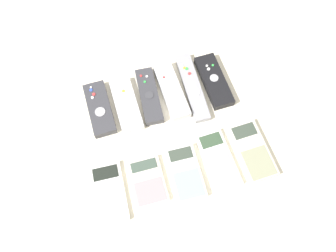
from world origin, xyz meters
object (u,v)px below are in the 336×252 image
object	(u,v)px
remote_2	(149,96)
calculator_1	(148,181)
remote_0	(100,109)
remote_1	(126,105)
remote_4	(192,87)
calculator_0	(109,193)
remote_5	(214,81)
calculator_2	(185,173)
remote_3	(171,91)
calculator_3	(218,160)
calculator_4	(252,151)

from	to	relation	value
remote_2	calculator_1	xyz separation A→B (m)	(-0.06, -0.23, -0.00)
remote_0	remote_1	world-z (taller)	remote_0
remote_4	calculator_0	xyz separation A→B (m)	(-0.28, -0.22, -0.00)
remote_5	remote_1	bearing A→B (deg)	179.33
remote_1	remote_0	bearing A→B (deg)	173.73
remote_2	remote_5	bearing A→B (deg)	2.27
remote_4	calculator_2	distance (m)	0.25
remote_0	remote_2	bearing A→B (deg)	-0.48
remote_0	remote_3	xyz separation A→B (m)	(0.20, -0.00, 0.00)
remote_1	calculator_3	xyz separation A→B (m)	(0.19, -0.22, -0.00)
calculator_0	remote_3	bearing A→B (deg)	48.01
remote_1	remote_5	distance (m)	0.25
remote_0	remote_4	world-z (taller)	remote_0
remote_3	calculator_3	size ratio (longest dim) A/B	1.14
remote_0	remote_3	size ratio (longest dim) A/B	0.88
remote_0	calculator_2	xyz separation A→B (m)	(0.17, -0.23, -0.00)
remote_0	remote_3	bearing A→B (deg)	-1.63
calculator_2	calculator_3	size ratio (longest dim) A/B	0.90
remote_5	calculator_3	xyz separation A→B (m)	(-0.07, -0.22, -0.00)
remote_0	calculator_0	xyz separation A→B (m)	(-0.02, -0.23, -0.01)
calculator_2	remote_2	bearing A→B (deg)	99.44
remote_5	calculator_3	bearing A→B (deg)	-107.97
calculator_1	calculator_3	xyz separation A→B (m)	(0.18, 0.00, 0.00)
calculator_3	remote_4	bearing A→B (deg)	87.28
remote_2	calculator_2	bearing A→B (deg)	-78.69
remote_1	remote_3	xyz separation A→B (m)	(0.13, 0.00, 0.01)
remote_3	calculator_2	xyz separation A→B (m)	(-0.03, -0.23, -0.00)
remote_5	calculator_1	xyz separation A→B (m)	(-0.25, -0.22, -0.01)
remote_1	calculator_4	world-z (taller)	same
calculator_2	calculator_4	size ratio (longest dim) A/B	0.88
remote_2	remote_3	world-z (taller)	remote_3
remote_0	remote_2	distance (m)	0.14
remote_2	calculator_1	size ratio (longest dim) A/B	1.44
remote_2	calculator_1	world-z (taller)	remote_2
remote_4	calculator_4	size ratio (longest dim) A/B	1.35
remote_0	calculator_2	bearing A→B (deg)	-55.29
remote_0	calculator_0	distance (m)	0.23
calculator_4	remote_0	bearing A→B (deg)	145.07
calculator_4	remote_1	bearing A→B (deg)	139.68
calculator_2	calculator_3	world-z (taller)	calculator_2
calculator_0	calculator_3	xyz separation A→B (m)	(0.28, 0.00, 0.00)
calculator_2	calculator_0	bearing A→B (deg)	-179.23
remote_0	calculator_1	size ratio (longest dim) A/B	1.33
remote_3	calculator_4	bearing A→B (deg)	-58.95
remote_3	calculator_4	distance (m)	0.27
calculator_1	calculator_3	distance (m)	0.18
calculator_0	calculator_3	bearing A→B (deg)	3.65
remote_0	remote_5	world-z (taller)	same
remote_2	calculator_3	bearing A→B (deg)	-58.08
remote_4	calculator_2	xyz separation A→B (m)	(-0.09, -0.23, 0.00)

